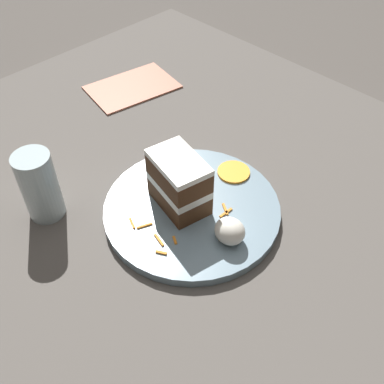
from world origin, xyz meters
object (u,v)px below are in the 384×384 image
at_px(orange_garnish, 234,172).
at_px(drinking_glass, 41,190).
at_px(cake_slice, 179,182).
at_px(cream_dollop, 230,231).
at_px(plate, 192,209).
at_px(menu_card, 132,87).

bearing_deg(orange_garnish, drinking_glass, -121.00).
bearing_deg(drinking_glass, cake_slice, 46.36).
xyz_separation_m(cake_slice, cream_dollop, (0.11, 0.00, -0.03)).
distance_m(cream_dollop, drinking_glass, 0.32).
xyz_separation_m(plate, orange_garnish, (-0.00, 0.11, 0.01)).
distance_m(cake_slice, menu_card, 0.41).
xyz_separation_m(plate, menu_card, (-0.38, 0.18, -0.01)).
distance_m(plate, menu_card, 0.42).
relative_size(orange_garnish, drinking_glass, 0.47).
bearing_deg(menu_card, drinking_glass, 129.89).
bearing_deg(plate, orange_garnish, 92.51).
height_order(orange_garnish, drinking_glass, drinking_glass).
height_order(orange_garnish, menu_card, orange_garnish).
relative_size(plate, cream_dollop, 5.96).
xyz_separation_m(plate, cake_slice, (-0.02, -0.01, 0.06)).
bearing_deg(orange_garnish, menu_card, 169.95).
distance_m(orange_garnish, drinking_glass, 0.34).
bearing_deg(orange_garnish, cake_slice, -97.15).
xyz_separation_m(plate, cream_dollop, (0.09, -0.01, 0.03)).
bearing_deg(cream_dollop, orange_garnish, 128.65).
distance_m(plate, cake_slice, 0.06).
height_order(cream_dollop, drinking_glass, drinking_glass).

